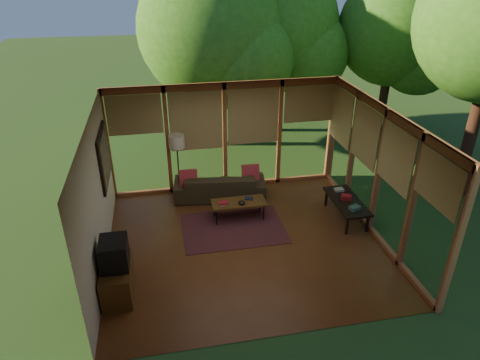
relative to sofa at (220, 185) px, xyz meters
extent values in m
plane|color=brown|center=(0.22, -2.00, -0.32)|extent=(5.50, 5.50, 0.00)
plane|color=white|center=(0.22, -2.00, 2.38)|extent=(5.50, 5.50, 0.00)
cube|color=silver|center=(-2.53, -2.00, 1.03)|extent=(0.04, 5.00, 2.70)
cube|color=silver|center=(0.22, -4.50, 1.03)|extent=(5.50, 0.04, 2.70)
cube|color=#A25932|center=(0.22, 0.50, 1.03)|extent=(5.50, 0.12, 2.70)
cube|color=#A25932|center=(2.97, -2.00, 1.03)|extent=(0.12, 5.00, 2.70)
plane|color=#2A491B|center=(8.22, 6.00, -0.33)|extent=(40.00, 40.00, 0.00)
cylinder|color=#361C13|center=(0.31, 3.46, 1.87)|extent=(0.28, 0.28, 4.38)
sphere|color=#295F15|center=(0.31, 3.46, 3.09)|extent=(4.07, 4.07, 4.07)
cylinder|color=#361C13|center=(2.51, 4.29, 1.82)|extent=(0.28, 0.28, 4.28)
sphere|color=#295F15|center=(2.51, 4.29, 3.01)|extent=(3.76, 3.76, 3.76)
cylinder|color=#361C13|center=(5.92, 3.37, 1.80)|extent=(0.28, 0.28, 4.24)
sphere|color=#295F15|center=(5.92, 3.37, 2.98)|extent=(3.40, 3.40, 3.40)
cube|color=maroon|center=(0.07, -1.44, -0.31)|extent=(2.18, 1.55, 0.01)
imported|color=#392F1C|center=(0.00, 0.00, 0.00)|extent=(2.28, 1.12, 0.64)
cube|color=maroon|center=(-0.75, -0.05, 0.27)|extent=(0.42, 0.22, 0.44)
cube|color=maroon|center=(0.75, -0.05, 0.27)|extent=(0.41, 0.22, 0.43)
cube|color=#B0ABA0|center=(-0.08, -1.10, 0.12)|extent=(0.20, 0.17, 0.03)
cube|color=maroon|center=(-0.08, -1.10, 0.15)|extent=(0.20, 0.15, 0.03)
cube|color=black|center=(0.52, -0.97, 0.12)|extent=(0.21, 0.18, 0.03)
ellipsoid|color=black|center=(0.32, -1.15, 0.14)|extent=(0.16, 0.16, 0.07)
cube|color=#583918|center=(-2.25, -3.03, -0.02)|extent=(0.50, 1.00, 0.60)
cube|color=black|center=(-2.23, -3.03, 0.53)|extent=(0.45, 0.55, 0.50)
cube|color=#365E51|center=(2.62, -1.89, 0.18)|extent=(0.26, 0.22, 0.08)
cube|color=maroon|center=(2.62, -1.44, 0.18)|extent=(0.26, 0.22, 0.10)
cube|color=#B0ABA0|center=(2.62, -1.04, 0.16)|extent=(0.20, 0.15, 0.05)
cylinder|color=black|center=(-0.96, 0.09, -0.30)|extent=(0.26, 0.26, 0.03)
cylinder|color=black|center=(-0.96, 0.09, 0.47)|extent=(0.03, 0.03, 1.52)
cylinder|color=beige|center=(-0.96, 0.09, 1.18)|extent=(0.36, 0.36, 0.30)
cube|color=#583918|center=(0.27, -1.05, 0.08)|extent=(1.20, 0.50, 0.05)
cylinder|color=black|center=(-0.26, -1.23, -0.13)|extent=(0.03, 0.03, 0.38)
cylinder|color=black|center=(0.80, -1.23, -0.13)|extent=(0.03, 0.03, 0.38)
cylinder|color=black|center=(-0.26, -0.87, -0.13)|extent=(0.03, 0.03, 0.38)
cylinder|color=black|center=(0.80, -0.87, -0.13)|extent=(0.03, 0.03, 0.38)
cube|color=black|center=(2.62, -1.49, 0.11)|extent=(0.60, 1.40, 0.05)
cube|color=black|center=(2.39, -2.09, -0.12)|extent=(0.05, 0.05, 0.40)
cube|color=black|center=(2.85, -2.09, -0.12)|extent=(0.05, 0.05, 0.40)
cube|color=black|center=(2.39, -0.89, -0.12)|extent=(0.05, 0.05, 0.40)
cube|color=black|center=(2.85, -0.89, -0.12)|extent=(0.05, 0.05, 0.40)
cube|color=black|center=(-2.50, -0.60, 1.23)|extent=(0.05, 1.35, 1.15)
cube|color=#165267|center=(-2.47, -0.60, 1.23)|extent=(0.02, 1.20, 1.00)
camera|label=1|loc=(-1.27, -9.06, 4.90)|focal=32.00mm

